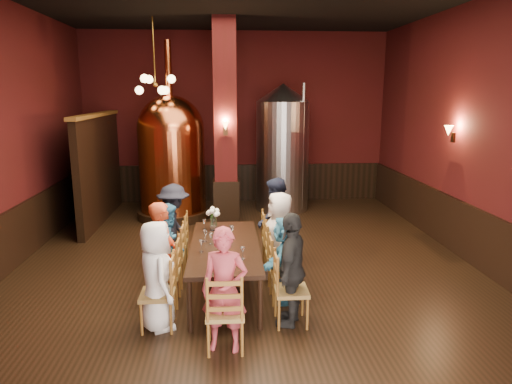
{
  "coord_description": "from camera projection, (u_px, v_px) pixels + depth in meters",
  "views": [
    {
      "loc": [
        -0.35,
        -7.37,
        2.94
      ],
      "look_at": [
        0.19,
        0.2,
        1.28
      ],
      "focal_mm": 32.0,
      "sensor_mm": 36.0,
      "label": 1
    }
  ],
  "objects": [
    {
      "name": "chair_5",
      "position": [
        285.0,
        270.0,
        6.5
      ],
      "size": [
        0.46,
        0.46,
        0.92
      ],
      "primitive_type": null,
      "rotation": [
        0.0,
        0.0,
        1.56
      ],
      "color": "brown",
      "rests_on": "ground"
    },
    {
      "name": "column",
      "position": [
        225.0,
        124.0,
        10.06
      ],
      "size": [
        0.58,
        0.58,
        4.5
      ],
      "primitive_type": "cube",
      "color": "#440E11",
      "rests_on": "ground"
    },
    {
      "name": "person_5",
      "position": [
        285.0,
        259.0,
        6.46
      ],
      "size": [
        0.78,
        1.22,
        1.26
      ],
      "primitive_type": "imported",
      "rotation": [
        0.0,
        0.0,
        4.33
      ],
      "color": "teal",
      "rests_on": "ground"
    },
    {
      "name": "wine_glass_7",
      "position": [
        204.0,
        225.0,
        7.41
      ],
      "size": [
        0.07,
        0.07,
        0.17
      ],
      "primitive_type": null,
      "color": "white",
      "rests_on": "dining_table"
    },
    {
      "name": "dining_table",
      "position": [
        225.0,
        248.0,
        6.72
      ],
      "size": [
        1.02,
        2.41,
        0.75
      ],
      "rotation": [
        0.0,
        0.0,
        -0.01
      ],
      "color": "black",
      "rests_on": "ground"
    },
    {
      "name": "person_2",
      "position": [
        170.0,
        245.0,
        6.99
      ],
      "size": [
        0.38,
        0.66,
        1.3
      ],
      "primitive_type": "imported",
      "rotation": [
        0.0,
        0.0,
        1.46
      ],
      "color": "#2B6691",
      "rests_on": "ground"
    },
    {
      "name": "chair_6",
      "position": [
        279.0,
        254.0,
        7.14
      ],
      "size": [
        0.46,
        0.46,
        0.92
      ],
      "primitive_type": null,
      "rotation": [
        0.0,
        0.0,
        1.56
      ],
      "color": "brown",
      "rests_on": "ground"
    },
    {
      "name": "wine_glass_8",
      "position": [
        228.0,
        233.0,
        6.96
      ],
      "size": [
        0.07,
        0.07,
        0.17
      ],
      "primitive_type": null,
      "color": "white",
      "rests_on": "dining_table"
    },
    {
      "name": "wine_glass_0",
      "position": [
        211.0,
        239.0,
        6.69
      ],
      "size": [
        0.07,
        0.07,
        0.17
      ],
      "primitive_type": null,
      "color": "white",
      "rests_on": "dining_table"
    },
    {
      "name": "wine_glass_6",
      "position": [
        205.0,
        236.0,
        6.81
      ],
      "size": [
        0.07,
        0.07,
        0.17
      ],
      "primitive_type": null,
      "color": "white",
      "rests_on": "dining_table"
    },
    {
      "name": "chair_8",
      "position": [
        225.0,
        312.0,
        5.26
      ],
      "size": [
        0.46,
        0.46,
        0.92
      ],
      "primitive_type": null,
      "rotation": [
        0.0,
        0.0,
        3.13
      ],
      "color": "brown",
      "rests_on": "ground"
    },
    {
      "name": "wine_glass_4",
      "position": [
        226.0,
        253.0,
        6.11
      ],
      "size": [
        0.07,
        0.07,
        0.17
      ],
      "primitive_type": null,
      "color": "white",
      "rests_on": "dining_table"
    },
    {
      "name": "wainscot_back",
      "position": [
        237.0,
        183.0,
        12.56
      ],
      "size": [
        7.9,
        0.08,
        1.0
      ],
      "primitive_type": "cube",
      "color": "black",
      "rests_on": "ground"
    },
    {
      "name": "sconce_wall",
      "position": [
        454.0,
        133.0,
        8.42
      ],
      "size": [
        0.2,
        0.2,
        0.36
      ],
      "primitive_type": null,
      "rotation": [
        0.0,
        0.0,
        1.57
      ],
      "color": "black",
      "rests_on": "room"
    },
    {
      "name": "person_0",
      "position": [
        157.0,
        276.0,
        5.69
      ],
      "size": [
        0.67,
        0.8,
        1.41
      ],
      "primitive_type": "imported",
      "rotation": [
        0.0,
        0.0,
        1.94
      ],
      "color": "white",
      "rests_on": "ground"
    },
    {
      "name": "wine_glass_5",
      "position": [
        201.0,
        246.0,
        6.36
      ],
      "size": [
        0.07,
        0.07,
        0.17
      ],
      "primitive_type": null,
      "color": "white",
      "rests_on": "dining_table"
    },
    {
      "name": "person_1",
      "position": [
        164.0,
        254.0,
        6.33
      ],
      "size": [
        0.36,
        0.55,
        1.49
      ],
      "primitive_type": "imported",
      "rotation": [
        0.0,
        0.0,
        1.58
      ],
      "color": "#C04120",
      "rests_on": "ground"
    },
    {
      "name": "chair_3",
      "position": [
        175.0,
        243.0,
        7.69
      ],
      "size": [
        0.46,
        0.46,
        0.92
      ],
      "primitive_type": null,
      "rotation": [
        0.0,
        0.0,
        -1.58
      ],
      "color": "brown",
      "rests_on": "ground"
    },
    {
      "name": "sconce_column",
      "position": [
        225.0,
        127.0,
        9.78
      ],
      "size": [
        0.2,
        0.2,
        0.36
      ],
      "primitive_type": null,
      "rotation": [
        0.0,
        0.0,
        3.14
      ],
      "color": "black",
      "rests_on": "column"
    },
    {
      "name": "chair_0",
      "position": [
        157.0,
        294.0,
        5.74
      ],
      "size": [
        0.46,
        0.46,
        0.92
      ],
      "primitive_type": null,
      "rotation": [
        0.0,
        0.0,
        -1.58
      ],
      "color": "brown",
      "rests_on": "ground"
    },
    {
      "name": "chair_4",
      "position": [
        291.0,
        290.0,
        5.85
      ],
      "size": [
        0.46,
        0.46,
        0.92
      ],
      "primitive_type": null,
      "rotation": [
        0.0,
        0.0,
        1.56
      ],
      "color": "brown",
      "rests_on": "ground"
    },
    {
      "name": "wainscot_left",
      "position": [
        4.0,
        245.0,
        7.45
      ],
      "size": [
        0.08,
        9.9,
        1.0
      ],
      "primitive_type": "cube",
      "color": "black",
      "rests_on": "ground"
    },
    {
      "name": "person_7",
      "position": [
        275.0,
        223.0,
        7.73
      ],
      "size": [
        0.41,
        0.77,
        1.54
      ],
      "primitive_type": "imported",
      "rotation": [
        0.0,
        0.0,
        4.65
      ],
      "color": "#1A1F35",
      "rests_on": "ground"
    },
    {
      "name": "room",
      "position": [
        245.0,
        136.0,
        7.35
      ],
      "size": [
        10.0,
        10.02,
        4.5
      ],
      "color": "black",
      "rests_on": "ground"
    },
    {
      "name": "partition",
      "position": [
        99.0,
        170.0,
        10.47
      ],
      "size": [
        0.22,
        3.5,
        2.4
      ],
      "primitive_type": "cube",
      "color": "black",
      "rests_on": "ground"
    },
    {
      "name": "copper_kettle",
      "position": [
        172.0,
        156.0,
        10.67
      ],
      "size": [
        1.88,
        1.88,
        4.08
      ],
      "rotation": [
        0.0,
        0.0,
        -0.26
      ],
      "color": "black",
      "rests_on": "ground"
    },
    {
      "name": "wine_glass_2",
      "position": [
        232.0,
        232.0,
        7.0
      ],
      "size": [
        0.07,
        0.07,
        0.17
      ],
      "primitive_type": null,
      "color": "white",
      "rests_on": "dining_table"
    },
    {
      "name": "pendant_cluster",
      "position": [
        155.0,
        85.0,
        9.87
      ],
      "size": [
        0.9,
        0.9,
        1.7
      ],
      "primitive_type": null,
      "color": "#A57226",
      "rests_on": "room"
    },
    {
      "name": "chair_7",
      "position": [
        275.0,
        240.0,
        7.8
      ],
      "size": [
        0.46,
        0.46,
        0.92
      ],
      "primitive_type": null,
      "rotation": [
        0.0,
        0.0,
        1.56
      ],
      "color": "brown",
      "rests_on": "ground"
    },
    {
      "name": "person_4",
      "position": [
        292.0,
        269.0,
        5.79
      ],
      "size": [
        0.66,
        0.95,
        1.49
      ],
      "primitive_type": "imported",
      "rotation": [
        0.0,
        0.0,
        4.34
      ],
      "color": "black",
      "rests_on": "ground"
    },
    {
      "name": "person_3",
      "position": [
        174.0,
        227.0,
        7.63
      ],
      "size": [
        0.59,
        0.97,
        1.46
      ],
      "primitive_type": "imported",
      "rotation": [
        0.0,
        0.0,
        1.52
      ],
      "color": "black",
      "rests_on": "ground"
    },
    {
      "name": "steel_vessel",
      "position": [
        282.0,
        148.0,
        11.39
      ],
      "size": [
        1.7,
        1.7,
        3.15
      ],
      "rotation": [
        0.0,
        0.0,
        0.38
      ],
      "color": "#B2B2B7",
      "rests_on": "ground"
    },
    {
      "name": "wine_glass_3",
      "position": [
        219.0,
        247.0,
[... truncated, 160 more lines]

